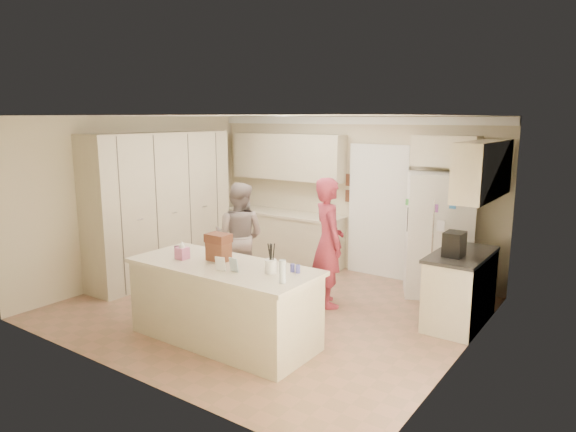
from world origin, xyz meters
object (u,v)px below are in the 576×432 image
Objects in this scene: refrigerator at (438,235)px; coffee_maker at (454,244)px; utensil_crock at (271,266)px; dollhouse_body at (219,251)px; tissue_box at (182,253)px; teen_boy at (239,236)px; island_base at (224,305)px; teen_girl at (328,242)px.

refrigerator reaches higher than coffee_maker.
dollhouse_body is at bearing 176.42° from utensil_crock.
teen_boy is at bearing 107.32° from tissue_box.
island_base is 1.23× the size of teen_girl.
utensil_crock is at bearing 7.13° from tissue_box.
island_base is 8.46× the size of dollhouse_body.
dollhouse_body reaches higher than island_base.
dollhouse_body reaches higher than utensil_crock.
coffee_maker is 0.17× the size of teen_girl.
tissue_box is (-1.20, -0.15, -0.00)m from utensil_crock.
coffee_maker is 2.32m from utensil_crock.
tissue_box is at bearing 103.79° from teen_girl.
coffee_maker is 1.15× the size of dollhouse_body.
teen_boy is (-3.11, -0.36, -0.25)m from coffee_maker.
coffee_maker is 3.14m from teen_boy.
tissue_box is 0.45m from dollhouse_body.
tissue_box is (-2.02, -3.12, 0.10)m from refrigerator.
dollhouse_body is (-2.20, -1.80, -0.03)m from coffee_maker.
teen_boy reaches higher than tissue_box.
island_base is (-2.05, -1.90, -0.63)m from coffee_maker.
coffee_maker is 0.18× the size of teen_boy.
dollhouse_body is at bearing 103.22° from teen_boy.
coffee_maker reaches higher than dollhouse_body.
island_base is 1.82m from teen_girl.
teen_boy is 1.47m from teen_girl.
dollhouse_body is 0.15× the size of teen_girl.
tissue_box is at bearing -153.43° from dollhouse_body.
coffee_maker reaches higher than tissue_box.
refrigerator is at bearing 57.00° from tissue_box.
utensil_crock is (0.65, 0.05, 0.56)m from island_base.
teen_girl is (-1.66, -0.18, -0.18)m from coffee_maker.
teen_boy is 0.91× the size of teen_girl.
teen_girl reaches higher than coffee_maker.
refrigerator is 2.94m from teen_boy.
island_base is (-1.47, -3.02, -0.46)m from refrigerator.
coffee_maker is 1.68m from teen_girl.
dollhouse_body is 1.71m from teen_girl.
teen_boy is (-0.51, 1.64, -0.18)m from tissue_box.
teen_girl is (0.54, 1.62, -0.14)m from dollhouse_body.
coffee_maker is 2.14× the size of tissue_box.
refrigerator is 12.00× the size of utensil_crock.
tissue_box is at bearing -169.70° from island_base.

